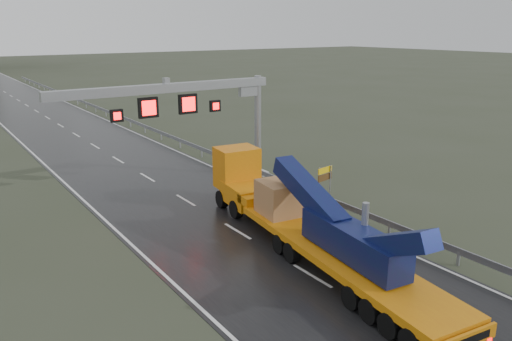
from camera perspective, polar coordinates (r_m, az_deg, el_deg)
ground at (r=19.88m, az=14.33°, el=-16.10°), size 400.00×400.00×0.00m
road at (r=53.37m, az=-19.86°, el=3.84°), size 11.00×200.00×0.02m
guardrail at (r=46.03m, az=-9.24°, el=3.65°), size 0.20×140.00×1.40m
sign_gantry at (r=32.82m, az=-6.72°, el=7.53°), size 14.90×1.20×7.42m
heavy_haul_truck at (r=24.82m, az=4.23°, el=-4.68°), size 4.88×18.27×4.25m
exit_sign_pair at (r=31.00m, az=7.88°, el=-0.73°), size 1.28×0.28×2.21m
striped_barrier at (r=35.25m, az=3.37°, el=-0.19°), size 0.71×0.43×1.15m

